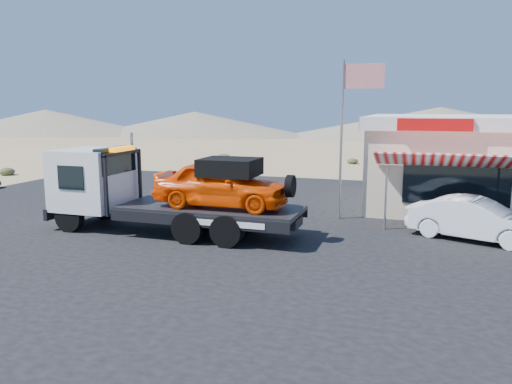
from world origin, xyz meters
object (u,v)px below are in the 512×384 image
tow_truck (167,188)px  jerky_store (491,161)px  flagpole (348,121)px  white_sedan (476,219)px

tow_truck → jerky_store: size_ratio=0.84×
tow_truck → flagpole: (5.57, 3.94, 2.19)m
jerky_store → tow_truck: bearing=-142.9°
tow_truck → white_sedan: 10.29m
white_sedan → jerky_store: 6.45m
white_sedan → flagpole: bearing=88.6°
white_sedan → flagpole: flagpole is taller
jerky_store → white_sedan: bearing=-100.1°
flagpole → white_sedan: bearing=-21.5°
white_sedan → jerky_store: size_ratio=0.40×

